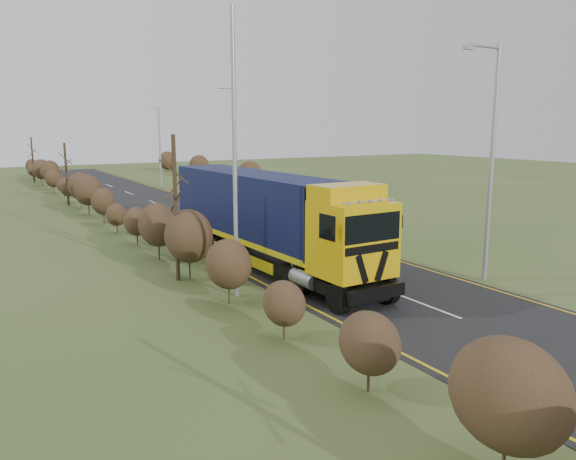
# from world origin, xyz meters

# --- Properties ---
(ground) EXTENTS (160.00, 160.00, 0.00)m
(ground) POSITION_xyz_m (0.00, 0.00, 0.00)
(ground) COLOR #3B4C20
(ground) RESTS_ON ground
(road) EXTENTS (8.00, 120.00, 0.02)m
(road) POSITION_xyz_m (0.00, 10.00, 0.01)
(road) COLOR black
(road) RESTS_ON ground
(layby) EXTENTS (6.00, 18.00, 0.02)m
(layby) POSITION_xyz_m (6.50, 20.00, 0.01)
(layby) COLOR #2D2B28
(layby) RESTS_ON ground
(lane_markings) EXTENTS (7.52, 116.00, 0.01)m
(lane_markings) POSITION_xyz_m (0.00, 9.69, 0.03)
(lane_markings) COLOR gold
(lane_markings) RESTS_ON road
(hedgerow) EXTENTS (2.24, 102.04, 6.05)m
(hedgerow) POSITION_xyz_m (-6.00, 7.89, 1.62)
(hedgerow) COLOR #322416
(hedgerow) RESTS_ON ground
(lorry) EXTENTS (3.02, 15.60, 4.33)m
(lorry) POSITION_xyz_m (-2.14, 4.11, 2.46)
(lorry) COLOR black
(lorry) RESTS_ON ground
(car_red_hatchback) EXTENTS (1.50, 3.53, 1.19)m
(car_red_hatchback) POSITION_xyz_m (6.66, 17.51, 0.59)
(car_red_hatchback) COLOR #A3080D
(car_red_hatchback) RESTS_ON ground
(car_blue_sedan) EXTENTS (1.94, 4.40, 1.40)m
(car_blue_sedan) POSITION_xyz_m (7.19, 25.46, 0.70)
(car_blue_sedan) COLOR #090F36
(car_blue_sedan) RESTS_ON ground
(streetlight_near) EXTENTS (2.02, 0.19, 9.54)m
(streetlight_near) POSITION_xyz_m (4.47, -2.52, 5.27)
(streetlight_near) COLOR gray
(streetlight_near) RESTS_ON ground
(streetlight_mid) EXTENTS (2.01, 0.19, 9.48)m
(streetlight_mid) POSITION_xyz_m (5.44, 23.88, 5.24)
(streetlight_mid) COLOR gray
(streetlight_mid) RESTS_ON ground
(streetlight_far) EXTENTS (1.79, 0.18, 8.37)m
(streetlight_far) POSITION_xyz_m (4.60, 40.55, 4.59)
(streetlight_far) COLOR gray
(streetlight_far) RESTS_ON ground
(left_pole) EXTENTS (0.16, 0.16, 10.53)m
(left_pole) POSITION_xyz_m (-5.35, 0.70, 5.27)
(left_pole) COLOR gray
(left_pole) RESTS_ON ground
(speed_sign) EXTENTS (0.69, 0.10, 2.51)m
(speed_sign) POSITION_xyz_m (4.20, 16.08, 1.77)
(speed_sign) COLOR gray
(speed_sign) RESTS_ON ground
(warning_board) EXTENTS (0.76, 0.11, 2.00)m
(warning_board) POSITION_xyz_m (4.20, 20.55, 1.23)
(warning_board) COLOR gray
(warning_board) RESTS_ON ground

